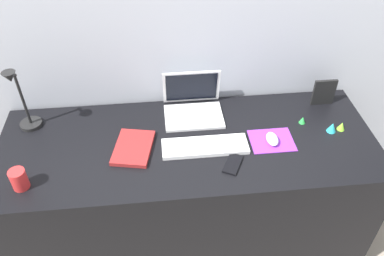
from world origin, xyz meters
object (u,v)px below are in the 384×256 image
at_px(laptop, 193,103).
at_px(desk_lamp, 21,101).
at_px(toy_figurine_cyan, 332,127).
at_px(toy_figurine_lime, 342,126).
at_px(coffee_mug, 19,179).
at_px(cell_phone, 233,164).
at_px(notebook_pad, 133,148).
at_px(keyboard, 205,146).
at_px(picture_frame, 324,92).
at_px(mouse, 272,139).
at_px(toy_figurine_green, 303,120).

bearing_deg(laptop, desk_lamp, -176.51).
height_order(toy_figurine_cyan, toy_figurine_lime, toy_figurine_cyan).
xyz_separation_m(laptop, toy_figurine_lime, (0.73, -0.22, -0.03)).
relative_size(coffee_mug, toy_figurine_cyan, 1.87).
relative_size(laptop, cell_phone, 2.34).
distance_m(cell_phone, notebook_pad, 0.48).
bearing_deg(coffee_mug, keyboard, 10.89).
distance_m(laptop, picture_frame, 0.70).
bearing_deg(mouse, notebook_pad, 178.21).
xyz_separation_m(desk_lamp, toy_figurine_lime, (1.56, -0.17, -0.15)).
bearing_deg(toy_figurine_green, mouse, -146.39).
relative_size(coffee_mug, toy_figurine_green, 2.59).
distance_m(toy_figurine_cyan, toy_figurine_lime, 0.05).
xyz_separation_m(laptop, cell_phone, (0.14, -0.41, -0.05)).
height_order(mouse, notebook_pad, mouse).
bearing_deg(mouse, laptop, 141.84).
bearing_deg(cell_phone, picture_frame, 62.88).
height_order(cell_phone, coffee_mug, coffee_mug).
bearing_deg(desk_lamp, coffee_mug, -84.03).
bearing_deg(mouse, keyboard, -178.94).
bearing_deg(toy_figurine_lime, picture_frame, 96.12).
distance_m(keyboard, mouse, 0.33).
xyz_separation_m(keyboard, desk_lamp, (-0.86, 0.24, 0.16)).
bearing_deg(cell_phone, toy_figurine_cyan, 45.66).
relative_size(toy_figurine_green, toy_figurine_lime, 0.84).
height_order(mouse, toy_figurine_lime, toy_figurine_lime).
height_order(cell_phone, picture_frame, picture_frame).
distance_m(desk_lamp, toy_figurine_cyan, 1.52).
bearing_deg(toy_figurine_lime, cell_phone, -162.28).
xyz_separation_m(keyboard, mouse, (0.33, 0.01, 0.01)).
bearing_deg(laptop, cell_phone, -71.03).
height_order(laptop, toy_figurine_lime, laptop).
xyz_separation_m(keyboard, cell_phone, (0.11, -0.12, -0.01)).
distance_m(cell_phone, toy_figurine_green, 0.48).
relative_size(laptop, mouse, 3.12).
xyz_separation_m(laptop, desk_lamp, (-0.83, -0.05, 0.11)).
bearing_deg(coffee_mug, mouse, 8.11).
distance_m(coffee_mug, toy_figurine_lime, 1.53).
bearing_deg(toy_figurine_lime, coffee_mug, -171.72).
height_order(keyboard, notebook_pad, same).
xyz_separation_m(keyboard, coffee_mug, (-0.82, -0.16, 0.04)).
distance_m(laptop, coffee_mug, 0.91).
xyz_separation_m(toy_figurine_cyan, toy_figurine_lime, (0.05, 0.01, -0.00)).
bearing_deg(laptop, coffee_mug, -150.65).
height_order(keyboard, desk_lamp, desk_lamp).
height_order(laptop, picture_frame, laptop).
bearing_deg(coffee_mug, desk_lamp, 95.97).
bearing_deg(coffee_mug, toy_figurine_cyan, 8.24).
distance_m(keyboard, notebook_pad, 0.34).
relative_size(desk_lamp, toy_figurine_green, 9.68).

